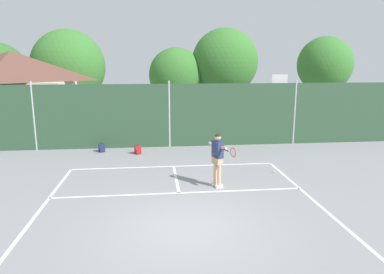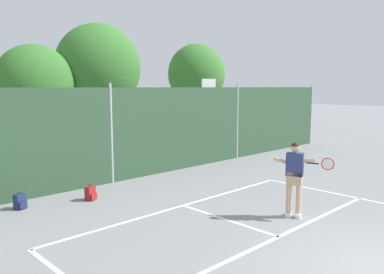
{
  "view_description": "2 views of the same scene",
  "coord_description": "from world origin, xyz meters",
  "px_view_note": "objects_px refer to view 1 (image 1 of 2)",
  "views": [
    {
      "loc": [
        -0.75,
        -8.29,
        4.17
      ],
      "look_at": [
        0.76,
        5.48,
        1.22
      ],
      "focal_mm": 32.65,
      "sensor_mm": 36.0,
      "label": 1
    },
    {
      "loc": [
        -6.79,
        -1.9,
        3.19
      ],
      "look_at": [
        2.01,
        7.24,
        1.53
      ],
      "focal_mm": 35.91,
      "sensor_mm": 36.0,
      "label": 2
    }
  ],
  "objects_px": {
    "basketball_hoop": "(278,97)",
    "tennis_ball": "(274,172)",
    "tennis_player": "(218,155)",
    "backpack_red": "(138,150)",
    "backpack_navy": "(102,148)"
  },
  "relations": [
    {
      "from": "basketball_hoop",
      "to": "tennis_ball",
      "type": "xyz_separation_m",
      "value": [
        -2.29,
        -6.21,
        -2.28
      ]
    },
    {
      "from": "tennis_player",
      "to": "tennis_ball",
      "type": "relative_size",
      "value": 28.1
    },
    {
      "from": "backpack_red",
      "to": "backpack_navy",
      "type": "bearing_deg",
      "value": 161.83
    },
    {
      "from": "tennis_player",
      "to": "backpack_red",
      "type": "bearing_deg",
      "value": 121.46
    },
    {
      "from": "basketball_hoop",
      "to": "tennis_ball",
      "type": "height_order",
      "value": "basketball_hoop"
    },
    {
      "from": "tennis_ball",
      "to": "backpack_navy",
      "type": "distance_m",
      "value": 8.16
    },
    {
      "from": "tennis_player",
      "to": "backpack_navy",
      "type": "xyz_separation_m",
      "value": [
        -4.64,
        5.31,
        -0.92
      ]
    },
    {
      "from": "tennis_player",
      "to": "basketball_hoop",
      "type": "bearing_deg",
      "value": 57.6
    },
    {
      "from": "tennis_player",
      "to": "backpack_red",
      "type": "distance_m",
      "value": 5.64
    },
    {
      "from": "tennis_player",
      "to": "backpack_red",
      "type": "height_order",
      "value": "tennis_player"
    },
    {
      "from": "tennis_ball",
      "to": "backpack_navy",
      "type": "xyz_separation_m",
      "value": [
        -7.1,
        4.03,
        0.16
      ]
    },
    {
      "from": "tennis_player",
      "to": "tennis_ball",
      "type": "bearing_deg",
      "value": 27.59
    },
    {
      "from": "basketball_hoop",
      "to": "backpack_red",
      "type": "distance_m",
      "value": 8.41
    },
    {
      "from": "backpack_navy",
      "to": "backpack_red",
      "type": "height_order",
      "value": "same"
    },
    {
      "from": "tennis_player",
      "to": "backpack_navy",
      "type": "relative_size",
      "value": 4.01
    }
  ]
}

